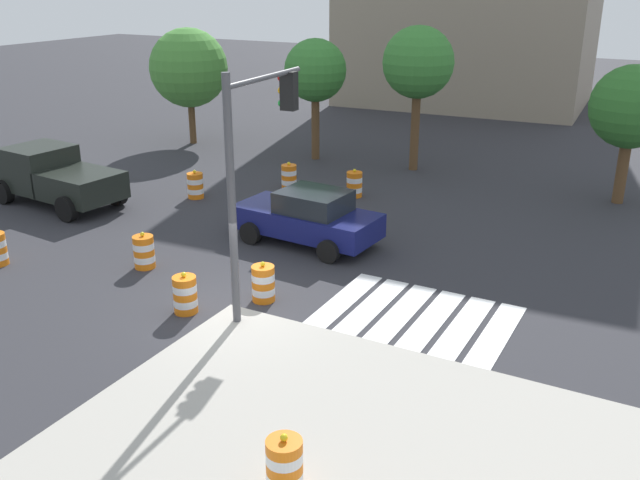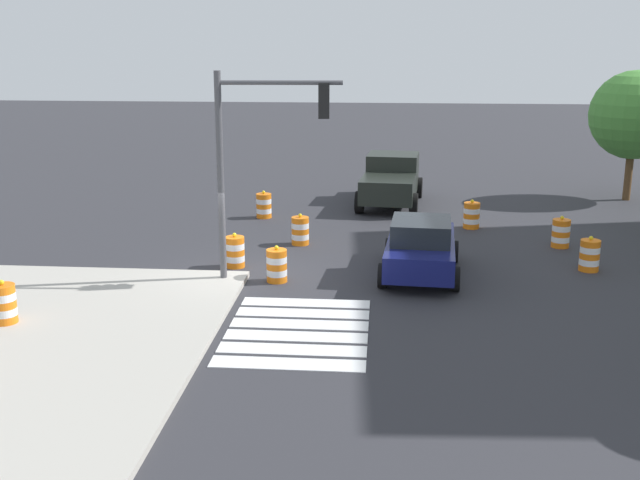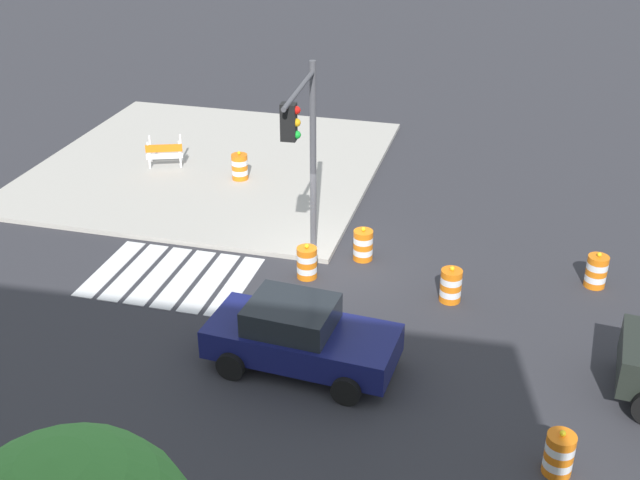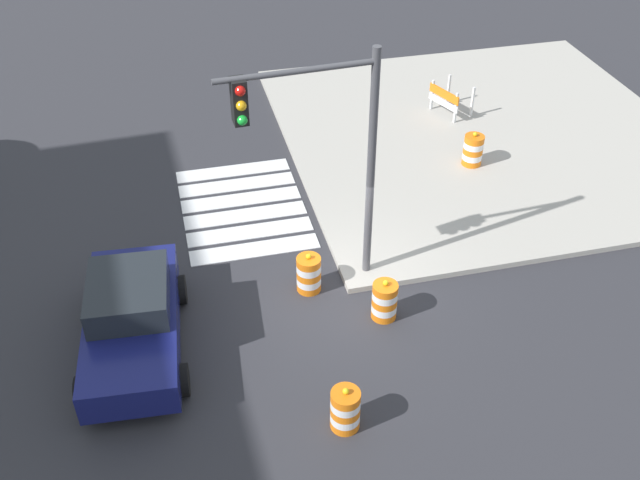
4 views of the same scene
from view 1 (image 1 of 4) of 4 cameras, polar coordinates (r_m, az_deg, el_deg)
ground_plane at (r=16.87m, az=-7.24°, el=-5.67°), size 120.00×120.00×0.00m
crosswalk_stripes at (r=16.61m, az=7.86°, el=-6.11°), size 4.35×3.20×0.02m
sports_car at (r=20.53m, az=-0.96°, el=1.88°), size 4.42×2.38×1.63m
pickup_truck at (r=25.94m, az=-20.97°, el=4.90°), size 5.31×2.73×1.92m
traffic_barrel_near_corner at (r=17.09m, az=-4.63°, el=-3.53°), size 0.56×0.56×1.02m
traffic_barrel_crosswalk_end at (r=26.03m, az=-2.53°, el=5.15°), size 0.56×0.56×1.02m
traffic_barrel_median_near at (r=25.29m, az=-10.08°, el=4.37°), size 0.56×0.56×1.02m
traffic_barrel_far_curb at (r=16.76m, az=-10.89°, el=-4.36°), size 0.56×0.56×1.02m
traffic_barrel_lane_center at (r=19.51m, az=-14.09°, el=-0.94°), size 0.56×0.56×1.02m
traffic_barrel_opposite_curb at (r=25.09m, az=2.80°, el=4.54°), size 0.56×0.56×1.02m
traffic_barrel_on_sidewalk at (r=11.02m, az=-2.90°, el=-17.84°), size 0.56×0.56×1.02m
traffic_light_pole at (r=15.67m, az=-5.19°, el=7.58°), size 0.54×3.29×5.50m
street_tree_streetside_near at (r=28.22m, az=7.97°, el=14.01°), size 2.78×2.78×5.66m
street_tree_streetside_mid at (r=29.79m, az=-0.38°, el=13.54°), size 2.58×2.58×5.03m
street_tree_streetside_far at (r=25.90m, az=23.99°, el=9.78°), size 2.78×2.78×4.72m
street_tree_corner_lot at (r=33.32m, az=-10.61°, el=13.56°), size 3.55×3.55×5.24m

